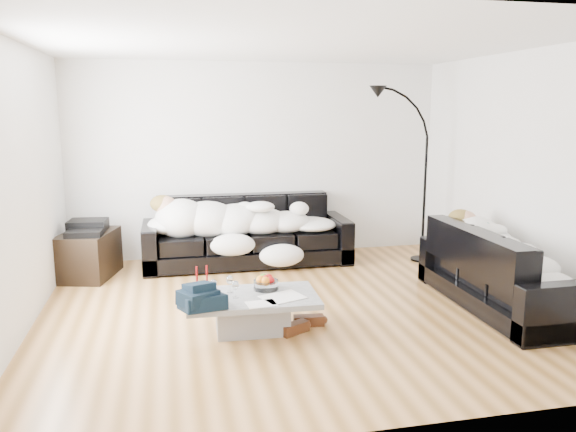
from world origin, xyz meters
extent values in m
plane|color=olive|center=(0.00, 0.00, 0.00)|extent=(5.00, 5.00, 0.00)
cube|color=silver|center=(0.00, 2.25, 1.30)|extent=(5.00, 0.02, 2.60)
cube|color=silver|center=(-2.50, 0.00, 1.30)|extent=(0.02, 4.50, 2.60)
cube|color=silver|center=(2.50, 0.00, 1.30)|extent=(0.02, 4.50, 2.60)
plane|color=white|center=(0.00, 0.00, 2.60)|extent=(5.00, 5.00, 0.00)
cube|color=black|center=(-0.22, 1.78, 0.43)|extent=(2.64, 0.91, 0.86)
cube|color=black|center=(2.07, -0.38, 0.41)|extent=(0.86, 2.01, 0.81)
ellipsoid|color=#0E6462|center=(2.01, 0.24, 0.72)|extent=(0.42, 0.38, 0.20)
cube|color=#939699|center=(-0.50, -0.50, 0.17)|extent=(1.20, 0.73, 0.34)
cylinder|color=white|center=(-0.35, -0.35, 0.41)|extent=(0.25, 0.25, 0.14)
cylinder|color=white|center=(-0.69, -0.36, 0.42)|extent=(0.08, 0.08, 0.16)
cylinder|color=white|center=(-0.84, -0.45, 0.42)|extent=(0.07, 0.07, 0.15)
cylinder|color=white|center=(-0.65, -0.52, 0.42)|extent=(0.07, 0.07, 0.15)
cylinder|color=maroon|center=(-0.98, -0.30, 0.46)|extent=(0.05, 0.05, 0.24)
cylinder|color=maroon|center=(-0.89, -0.24, 0.46)|extent=(0.05, 0.05, 0.23)
cube|color=silver|center=(-0.25, -0.61, 0.35)|extent=(0.43, 0.38, 0.01)
cube|color=silver|center=(-0.46, -0.74, 0.35)|extent=(0.27, 0.21, 0.01)
cube|color=black|center=(-2.17, 1.59, 0.27)|extent=(0.73, 0.91, 0.55)
cube|color=black|center=(-2.17, 1.59, 0.61)|extent=(0.47, 0.38, 0.13)
camera|label=1|loc=(-1.20, -5.28, 2.00)|focal=35.00mm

